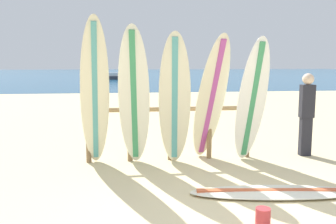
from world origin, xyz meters
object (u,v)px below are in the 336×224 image
(surfboard_leaning_center_left, at_px, (175,100))
(surfboard_leaning_center_right, at_px, (252,101))
(surfboard_leaning_left, at_px, (134,97))
(beachgoer_standing, at_px, (307,111))
(surfboard_rack, at_px, (170,124))
(surfboard_leaning_far_left, at_px, (95,95))
(sand_bucket, at_px, (263,216))
(small_boat_offshore, at_px, (113,77))
(surfboard_lying_on_sand, at_px, (275,192))
(surfboard_leaning_center, at_px, (211,100))

(surfboard_leaning_center_left, bearing_deg, surfboard_leaning_center_right, -0.95)
(surfboard_leaning_left, xyz_separation_m, beachgoer_standing, (3.26, 0.28, -0.33))
(surfboard_leaning_center_left, bearing_deg, surfboard_rack, 93.51)
(surfboard_leaning_far_left, relative_size, surfboard_leaning_left, 1.05)
(beachgoer_standing, relative_size, sand_bucket, 8.57)
(surfboard_leaning_left, relative_size, small_boat_offshore, 0.82)
(surfboard_rack, bearing_deg, surfboard_leaning_center_right, -16.40)
(small_boat_offshore, bearing_deg, surfboard_lying_on_sand, -85.44)
(surfboard_lying_on_sand, height_order, sand_bucket, sand_bucket)
(surfboard_rack, bearing_deg, beachgoer_standing, -0.64)
(surfboard_lying_on_sand, bearing_deg, surfboard_leaning_far_left, 147.59)
(surfboard_leaning_far_left, relative_size, surfboard_leaning_center_right, 1.13)
(surfboard_leaning_left, distance_m, surfboard_lying_on_sand, 2.71)
(surfboard_lying_on_sand, relative_size, small_boat_offshore, 0.80)
(surfboard_leaning_far_left, relative_size, surfboard_lying_on_sand, 1.06)
(surfboard_leaning_center_left, bearing_deg, beachgoer_standing, 7.81)
(surfboard_rack, xyz_separation_m, surfboard_leaning_center_right, (1.38, -0.40, 0.44))
(surfboard_leaning_center_right, bearing_deg, surfboard_rack, 163.60)
(surfboard_leaning_left, bearing_deg, sand_bucket, -62.38)
(beachgoer_standing, bearing_deg, surfboard_leaning_left, -175.17)
(surfboard_lying_on_sand, distance_m, small_boat_offshore, 35.15)
(surfboard_leaning_center_left, relative_size, small_boat_offshore, 0.78)
(beachgoer_standing, height_order, small_boat_offshore, beachgoer_standing)
(sand_bucket, bearing_deg, surfboard_rack, 102.96)
(beachgoer_standing, bearing_deg, sand_bucket, -125.32)
(surfboard_leaning_far_left, xyz_separation_m, surfboard_lying_on_sand, (2.45, -1.56, -1.21))
(surfboard_leaning_far_left, distance_m, surfboard_leaning_center_right, 2.68)
(surfboard_leaning_far_left, distance_m, surfboard_leaning_center, 1.99)
(surfboard_rack, distance_m, surfboard_lying_on_sand, 2.36)
(surfboard_rack, xyz_separation_m, surfboard_leaning_center_left, (0.02, -0.38, 0.47))
(small_boat_offshore, xyz_separation_m, sand_bucket, (2.28, -35.88, -0.16))
(surfboard_rack, relative_size, surfboard_leaning_center_left, 1.33)
(surfboard_leaning_center, relative_size, beachgoer_standing, 1.44)
(small_boat_offshore, bearing_deg, surfboard_leaning_center, -86.01)
(surfboard_leaning_center, bearing_deg, surfboard_lying_on_sand, -74.43)
(surfboard_leaning_left, distance_m, surfboard_leaning_center, 1.34)
(surfboard_rack, height_order, surfboard_leaning_center_right, surfboard_leaning_center_right)
(surfboard_leaning_center_left, distance_m, beachgoer_standing, 2.62)
(surfboard_rack, height_order, surfboard_leaning_left, surfboard_leaning_left)
(surfboard_leaning_center_left, relative_size, sand_bucket, 12.43)
(surfboard_leaning_center_left, height_order, surfboard_lying_on_sand, surfboard_leaning_center_left)
(beachgoer_standing, bearing_deg, surfboard_leaning_far_left, -174.60)
(surfboard_leaning_center_left, xyz_separation_m, surfboard_leaning_center, (0.66, 0.12, -0.01))
(surfboard_rack, height_order, surfboard_leaning_far_left, surfboard_leaning_far_left)
(beachgoer_standing, bearing_deg, surfboard_rack, 179.36)
(surfboard_rack, distance_m, surfboard_leaning_left, 0.90)
(surfboard_leaning_left, xyz_separation_m, surfboard_leaning_center_left, (0.68, -0.08, -0.06))
(surfboard_leaning_center, height_order, sand_bucket, surfboard_leaning_center)
(surfboard_rack, bearing_deg, sand_bucket, -77.04)
(surfboard_leaning_left, xyz_separation_m, surfboard_lying_on_sand, (1.81, -1.65, -1.16))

